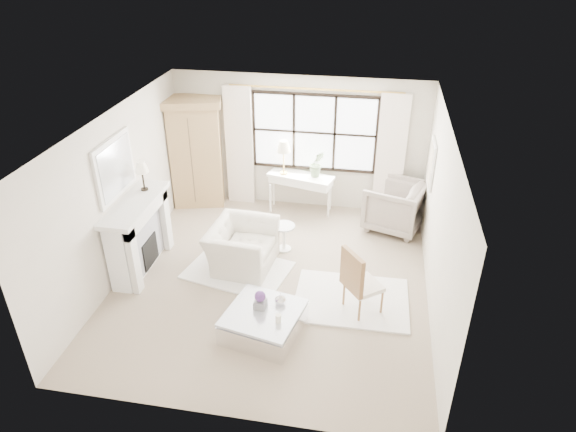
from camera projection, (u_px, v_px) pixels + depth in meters
name	position (u px, v px, depth m)	size (l,w,h in m)	color
floor	(272.00, 280.00, 8.49)	(5.50, 5.50, 0.00)	gray
ceiling	(269.00, 124.00, 7.15)	(5.50, 5.50, 0.00)	white
wall_back	(299.00, 143.00, 10.17)	(5.00, 5.00, 0.00)	beige
wall_front	(218.00, 331.00, 5.47)	(5.00, 5.00, 0.00)	beige
wall_left	(118.00, 196.00, 8.20)	(5.50, 5.50, 0.00)	beige
wall_right	(439.00, 223.00, 7.44)	(5.50, 5.50, 0.00)	beige
window_pane	(314.00, 132.00, 9.99)	(2.40, 0.02, 1.50)	white
window_frame	(314.00, 133.00, 9.98)	(2.50, 0.04, 1.50)	black
curtain_rod	(315.00, 89.00, 9.51)	(0.04, 0.04, 3.30)	#BC9141
curtain_left	(239.00, 146.00, 10.33)	(0.55, 0.10, 2.47)	silver
curtain_right	(390.00, 157.00, 9.87)	(0.55, 0.10, 2.47)	white
fireplace	(138.00, 234.00, 8.51)	(0.58, 1.66, 1.26)	silver
mirror_frame	(115.00, 168.00, 7.95)	(0.05, 1.15, 0.95)	white
mirror_glass	(116.00, 168.00, 7.95)	(0.02, 1.00, 0.80)	silver
art_frame	(432.00, 164.00, 8.80)	(0.04, 0.62, 0.82)	white
art_canvas	(430.00, 164.00, 8.80)	(0.01, 0.52, 0.72)	#C1B296
mantel_lamp	(141.00, 168.00, 8.38)	(0.22, 0.22, 0.51)	black
armoire	(196.00, 152.00, 10.34)	(1.26, 0.95, 2.24)	tan
console_table	(301.00, 193.00, 10.37)	(1.37, 0.75, 0.80)	white
console_lamp	(284.00, 147.00, 9.96)	(0.28, 0.28, 0.69)	#BD9641
orchid_plant	(317.00, 164.00, 10.00)	(0.29, 0.24, 0.53)	#59714B
side_table	(284.00, 234.00, 9.13)	(0.40, 0.40, 0.51)	white
rug_left	(238.00, 270.00, 8.71)	(1.66, 1.17, 0.03)	white
rug_right	(351.00, 300.00, 8.02)	(1.76, 1.32, 0.03)	white
club_armchair	(242.00, 246.00, 8.69)	(1.16, 1.02, 0.76)	beige
wingback_chair	(394.00, 206.00, 9.75)	(1.00, 1.03, 0.94)	gray
french_chair	(362.00, 294.00, 7.67)	(0.68, 0.68, 1.08)	olive
coffee_table	(264.00, 322.00, 7.31)	(1.19, 1.19, 0.38)	white
planter_box	(260.00, 304.00, 7.26)	(0.17, 0.17, 0.12)	slate
planter_flowers	(260.00, 296.00, 7.19)	(0.16, 0.16, 0.16)	#593078
pillar_candle	(278.00, 319.00, 7.00)	(0.08, 0.08, 0.12)	white
coffee_vase	(280.00, 299.00, 7.33)	(0.16, 0.16, 0.17)	white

